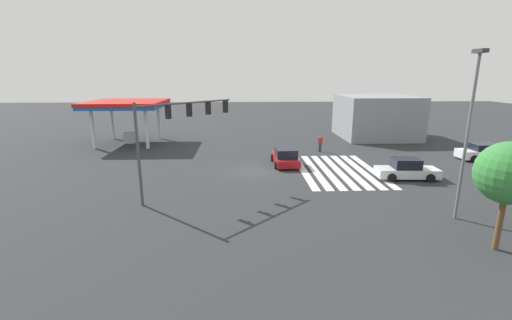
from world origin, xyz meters
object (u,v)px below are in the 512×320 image
object	(u,v)px
traffic_signal_mast	(178,123)
car_1	(482,152)
pedestrian	(320,143)
street_light_pole_a	(469,123)
car_0	(407,170)
tree_corner_b	(509,173)
car_2	(285,157)

from	to	relation	value
traffic_signal_mast	car_1	distance (m)	27.95
car_1	pedestrian	xyz separation A→B (m)	(3.98, 14.31, 0.21)
street_light_pole_a	car_0	bearing A→B (deg)	-5.63
tree_corner_b	car_1	bearing A→B (deg)	-33.44
car_0	pedestrian	world-z (taller)	pedestrian
street_light_pole_a	tree_corner_b	size ratio (longest dim) A/B	1.80
pedestrian	car_1	bearing A→B (deg)	119.04
pedestrian	car_0	bearing A→B (deg)	69.84
car_2	pedestrian	size ratio (longest dim) A/B	2.64
traffic_signal_mast	street_light_pole_a	bearing A→B (deg)	-61.48
street_light_pole_a	tree_corner_b	distance (m)	3.85
car_0	street_light_pole_a	world-z (taller)	street_light_pole_a
car_2	tree_corner_b	world-z (taller)	tree_corner_b
traffic_signal_mast	car_2	bearing A→B (deg)	-2.62
pedestrian	tree_corner_b	size ratio (longest dim) A/B	0.33
traffic_signal_mast	car_0	size ratio (longest dim) A/B	1.34
street_light_pole_a	tree_corner_b	world-z (taller)	street_light_pole_a
traffic_signal_mast	car_2	size ratio (longest dim) A/B	1.41
car_1	car_2	bearing A→B (deg)	4.16
pedestrian	tree_corner_b	world-z (taller)	tree_corner_b
pedestrian	street_light_pole_a	world-z (taller)	street_light_pole_a
car_1	car_2	xyz separation A→B (m)	(-1.02, 18.52, -0.02)
car_1	car_2	world-z (taller)	car_2
car_2	pedestrian	xyz separation A→B (m)	(5.00, -4.21, 0.22)
car_0	street_light_pole_a	xyz separation A→B (m)	(-7.37, 0.73, 4.61)
street_light_pole_a	tree_corner_b	xyz separation A→B (m)	(-3.45, 0.25, -1.70)
tree_corner_b	traffic_signal_mast	bearing A→B (deg)	62.46
traffic_signal_mast	tree_corner_b	xyz separation A→B (m)	(-8.14, -15.61, -1.15)
car_1	car_0	bearing A→B (deg)	30.44
tree_corner_b	street_light_pole_a	bearing A→B (deg)	-4.22
car_1	car_2	size ratio (longest dim) A/B	0.95
pedestrian	traffic_signal_mast	bearing A→B (deg)	-0.17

